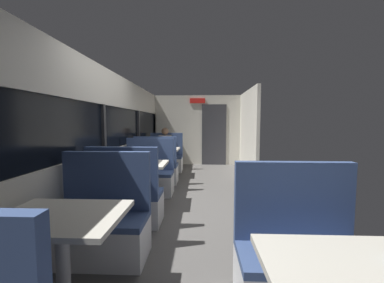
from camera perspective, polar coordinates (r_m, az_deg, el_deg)
ground_plane at (r=4.02m, az=0.14°, el=-16.15°), size 3.30×9.20×0.02m
carriage_window_panel_left at (r=4.10m, az=-20.60°, el=0.00°), size 0.09×8.48×2.30m
carriage_end_bulkhead at (r=7.96m, az=1.73°, el=2.64°), size 2.90×0.11×2.30m
carriage_aisle_panel_right at (r=6.89m, az=13.28°, el=2.30°), size 0.08×2.40×2.30m
dining_table_near_window at (r=2.12m, az=-28.79°, el=-17.59°), size 0.90×0.70×0.74m
bench_near_window_facing_entry at (r=2.81m, az=-20.73°, el=-18.54°), size 0.95×0.50×1.10m
dining_table_mid_window at (r=4.10m, az=-12.47°, el=-6.42°), size 0.90×0.70×0.74m
bench_mid_window_facing_end at (r=3.53m, az=-15.36°, el=-13.53°), size 0.95×0.50×1.10m
bench_mid_window_facing_entry at (r=4.83m, az=-10.26°, el=-8.47°), size 0.95×0.50×1.10m
dining_table_far_window at (r=6.25m, az=-7.26°, el=-2.55°), size 0.90×0.70×0.74m
bench_far_window_facing_end at (r=5.62m, az=-8.42°, el=-6.59°), size 0.95×0.50×1.10m
bench_far_window_facing_entry at (r=6.97m, az=-6.27°, el=-4.37°), size 0.95×0.50×1.10m
bench_front_aisle_facing_entry at (r=2.21m, az=24.31°, el=-25.40°), size 0.95×0.50×1.10m
seated_passenger at (r=6.87m, az=-6.38°, el=-2.74°), size 0.47×0.55×1.26m
coffee_cup_secondary at (r=6.35m, az=-8.34°, el=-1.12°), size 0.07×0.07×0.09m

